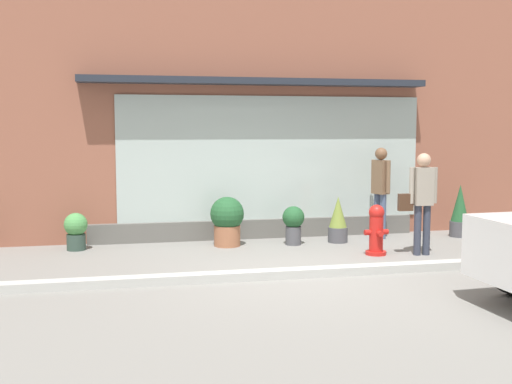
# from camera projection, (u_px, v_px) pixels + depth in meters

# --- Properties ---
(ground_plane) EXTENTS (60.00, 60.00, 0.00)m
(ground_plane) POSITION_uv_depth(u_px,v_px,m) (300.00, 273.00, 9.15)
(ground_plane) COLOR gray
(curb_strip) EXTENTS (14.00, 0.24, 0.12)m
(curb_strip) POSITION_uv_depth(u_px,v_px,m) (304.00, 272.00, 8.95)
(curb_strip) COLOR #B2B2AD
(curb_strip) RESTS_ON ground_plane
(storefront) EXTENTS (14.00, 0.81, 5.06)m
(storefront) POSITION_uv_depth(u_px,v_px,m) (254.00, 107.00, 11.99)
(storefront) COLOR #935642
(storefront) RESTS_ON ground_plane
(fire_hydrant) EXTENTS (0.41, 0.38, 0.84)m
(fire_hydrant) POSITION_uv_depth(u_px,v_px,m) (376.00, 230.00, 10.44)
(fire_hydrant) COLOR red
(fire_hydrant) RESTS_ON ground_plane
(pedestrian_with_handbag) EXTENTS (0.65, 0.22, 1.68)m
(pedestrian_with_handbag) POSITION_uv_depth(u_px,v_px,m) (422.00, 196.00, 10.36)
(pedestrian_with_handbag) COLOR #333847
(pedestrian_with_handbag) RESTS_ON ground_plane
(pedestrian_passerby) EXTENTS (0.29, 0.46, 1.72)m
(pedestrian_passerby) POSITION_uv_depth(u_px,v_px,m) (380.00, 185.00, 11.92)
(pedestrian_passerby) COLOR #475675
(pedestrian_passerby) RESTS_ON ground_plane
(potted_plant_window_center) EXTENTS (0.37, 0.37, 1.01)m
(potted_plant_window_center) POSITION_uv_depth(u_px,v_px,m) (460.00, 212.00, 12.15)
(potted_plant_window_center) COLOR #4C4C51
(potted_plant_window_center) RESTS_ON ground_plane
(potted_plant_near_hydrant) EXTENTS (0.39, 0.39, 0.70)m
(potted_plant_near_hydrant) POSITION_uv_depth(u_px,v_px,m) (293.00, 223.00, 11.32)
(potted_plant_near_hydrant) COLOR #4C4C51
(potted_plant_near_hydrant) RESTS_ON ground_plane
(potted_plant_doorstep) EXTENTS (0.36, 0.36, 0.84)m
(potted_plant_doorstep) POSITION_uv_depth(u_px,v_px,m) (338.00, 220.00, 11.57)
(potted_plant_doorstep) COLOR #4C4C51
(potted_plant_doorstep) RESTS_ON ground_plane
(potted_plant_by_entrance) EXTENTS (0.40, 0.40, 0.64)m
(potted_plant_by_entrance) POSITION_uv_depth(u_px,v_px,m) (76.00, 230.00, 10.84)
(potted_plant_by_entrance) COLOR #33473D
(potted_plant_by_entrance) RESTS_ON ground_plane
(potted_plant_trailing_edge) EXTENTS (0.60, 0.60, 0.88)m
(potted_plant_trailing_edge) POSITION_uv_depth(u_px,v_px,m) (227.00, 219.00, 11.20)
(potted_plant_trailing_edge) COLOR #9E6042
(potted_plant_trailing_edge) RESTS_ON ground_plane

